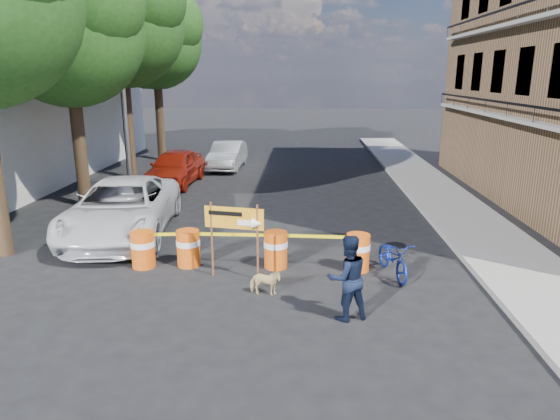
# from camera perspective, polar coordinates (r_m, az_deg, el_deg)

# --- Properties ---
(ground) EXTENTS (120.00, 120.00, 0.00)m
(ground) POSITION_cam_1_polar(r_m,az_deg,el_deg) (10.98, -2.69, -9.28)
(ground) COLOR black
(ground) RESTS_ON ground
(sidewalk_east) EXTENTS (2.40, 40.00, 0.15)m
(sidewalk_east) POSITION_cam_1_polar(r_m,az_deg,el_deg) (17.37, 20.10, -0.66)
(sidewalk_east) COLOR gray
(sidewalk_east) RESTS_ON ground
(tree_mid_a) EXTENTS (5.25, 5.00, 8.68)m
(tree_mid_a) POSITION_cam_1_polar(r_m,az_deg,el_deg) (18.68, -22.96, 18.57)
(tree_mid_a) COLOR #332316
(tree_mid_a) RESTS_ON ground
(tree_mid_b) EXTENTS (5.67, 5.40, 9.62)m
(tree_mid_b) POSITION_cam_1_polar(r_m,az_deg,el_deg) (23.36, -17.66, 19.88)
(tree_mid_b) COLOR #332316
(tree_mid_b) RESTS_ON ground
(tree_far) EXTENTS (5.04, 4.80, 8.84)m
(tree_far) POSITION_cam_1_polar(r_m,az_deg,el_deg) (28.08, -13.96, 18.22)
(tree_far) COLOR #332316
(tree_far) RESTS_ON ground
(streetlamp) EXTENTS (1.25, 0.18, 8.00)m
(streetlamp) POSITION_cam_1_polar(r_m,az_deg,el_deg) (20.64, -17.40, 14.08)
(streetlamp) COLOR gray
(streetlamp) RESTS_ON ground
(barrel_far_left) EXTENTS (0.58, 0.58, 0.90)m
(barrel_far_left) POSITION_cam_1_polar(r_m,az_deg,el_deg) (12.58, -15.40, -4.27)
(barrel_far_left) COLOR #CA480B
(barrel_far_left) RESTS_ON ground
(barrel_mid_left) EXTENTS (0.58, 0.58, 0.90)m
(barrel_mid_left) POSITION_cam_1_polar(r_m,az_deg,el_deg) (12.42, -10.44, -4.22)
(barrel_mid_left) COLOR #CA480B
(barrel_mid_left) RESTS_ON ground
(barrel_mid_right) EXTENTS (0.58, 0.58, 0.90)m
(barrel_mid_right) POSITION_cam_1_polar(r_m,az_deg,el_deg) (12.11, -0.49, -4.47)
(barrel_mid_right) COLOR #CA480B
(barrel_mid_right) RESTS_ON ground
(barrel_far_right) EXTENTS (0.58, 0.58, 0.90)m
(barrel_far_right) POSITION_cam_1_polar(r_m,az_deg,el_deg) (12.08, 8.88, -4.71)
(barrel_far_right) COLOR #CA480B
(barrel_far_right) RESTS_ON ground
(detour_sign) EXTENTS (1.37, 0.42, 1.79)m
(detour_sign) POSITION_cam_1_polar(r_m,az_deg,el_deg) (11.21, -4.43, -1.66)
(detour_sign) COLOR #592D19
(detour_sign) RESTS_ON ground
(pedestrian) EXTENTS (0.99, 0.88, 1.68)m
(pedestrian) POSITION_cam_1_polar(r_m,az_deg,el_deg) (9.60, 7.70, -7.67)
(pedestrian) COLOR black
(pedestrian) RESTS_ON ground
(bicycle) EXTENTS (0.76, 0.98, 1.68)m
(bicycle) POSITION_cam_1_polar(r_m,az_deg,el_deg) (11.80, 12.94, -3.52)
(bicycle) COLOR #122A97
(bicycle) RESTS_ON ground
(dog) EXTENTS (0.72, 0.38, 0.58)m
(dog) POSITION_cam_1_polar(r_m,az_deg,el_deg) (10.70, -1.71, -8.26)
(dog) COLOR #D7BF7B
(dog) RESTS_ON ground
(suv_white) EXTENTS (3.21, 6.01, 1.61)m
(suv_white) POSITION_cam_1_polar(r_m,az_deg,el_deg) (15.16, -17.61, 0.18)
(suv_white) COLOR silver
(suv_white) RESTS_ON ground
(sedan_red) EXTENTS (1.97, 4.46, 1.49)m
(sedan_red) POSITION_cam_1_polar(r_m,az_deg,el_deg) (21.66, -11.93, 4.79)
(sedan_red) COLOR maroon
(sedan_red) RESTS_ON ground
(sedan_silver) EXTENTS (1.57, 4.10, 1.34)m
(sedan_silver) POSITION_cam_1_polar(r_m,az_deg,el_deg) (25.12, -6.01, 6.26)
(sedan_silver) COLOR silver
(sedan_silver) RESTS_ON ground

